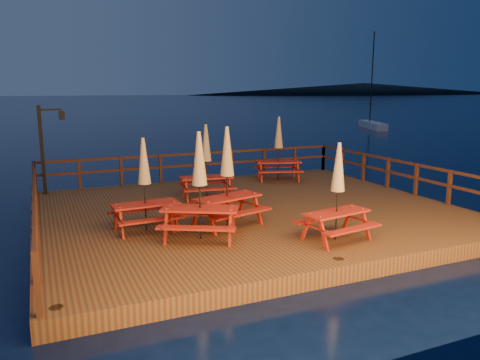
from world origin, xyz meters
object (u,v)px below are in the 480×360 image
Objects in this scene: sailboat at (372,125)px; picnic_table_1 at (278,147)px; lamp_post at (46,141)px; picnic_table_2 at (206,160)px; picnic_table_0 at (227,175)px.

sailboat is 3.83× the size of picnic_table_1.
lamp_post is 5.49m from picnic_table_2.
sailboat is 37.39m from picnic_table_0.
picnic_table_0 is 1.05× the size of picnic_table_1.
sailboat is at bearing 29.84° from picnic_table_0.
picnic_table_0 is at bearing -112.53° from picnic_table_1.
sailboat is 3.65× the size of picnic_table_0.
picnic_table_2 is at bearing -135.61° from picnic_table_1.
picnic_table_2 is (4.67, -2.82, -0.54)m from lamp_post.
picnic_table_2 is (-25.79, -23.42, 1.34)m from sailboat.
lamp_post reaches higher than picnic_table_0.
lamp_post is 7.25m from picnic_table_0.
picnic_table_2 is at bearing 65.06° from picnic_table_0.
lamp_post is at bearing 156.23° from picnic_table_2.
picnic_table_1 reaches higher than picnic_table_2.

